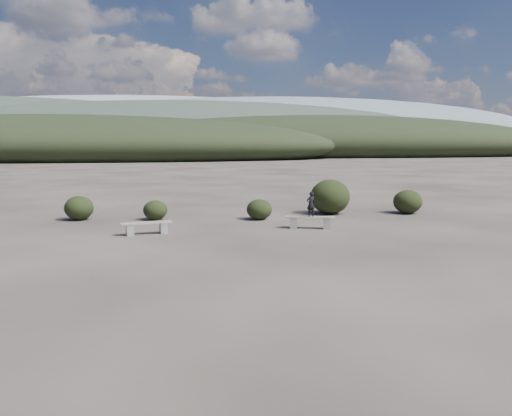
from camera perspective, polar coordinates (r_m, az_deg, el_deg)
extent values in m
plane|color=#292420|center=(12.88, 4.50, -6.80)|extent=(1200.00, 1200.00, 0.00)
cube|color=slate|center=(17.72, -14.22, -2.46)|extent=(0.31, 0.39, 0.39)
cube|color=slate|center=(17.91, -10.53, -2.25)|extent=(0.31, 0.39, 0.39)
cube|color=gray|center=(17.77, -12.39, -1.66)|extent=(1.78, 0.76, 0.05)
cube|color=slate|center=(18.70, 4.33, -1.71)|extent=(0.34, 0.41, 0.41)
cube|color=slate|center=(18.70, 8.07, -1.77)|extent=(0.34, 0.41, 0.41)
cube|color=gray|center=(18.66, 6.21, -1.05)|extent=(1.86, 0.85, 0.05)
imported|color=black|center=(18.59, 6.29, 0.45)|extent=(0.38, 0.30, 0.93)
ellipsoid|color=black|center=(21.10, -11.43, -0.24)|extent=(1.00, 1.00, 0.82)
ellipsoid|color=black|center=(20.76, 0.38, -0.17)|extent=(1.06, 1.06, 0.85)
ellipsoid|color=black|center=(22.66, 8.46, 1.29)|extent=(1.78, 1.78, 1.56)
ellipsoid|color=black|center=(23.59, 16.94, 0.70)|extent=(1.29, 1.29, 1.07)
ellipsoid|color=black|center=(21.92, -19.58, 0.00)|extent=(1.18, 1.18, 1.00)
ellipsoid|color=black|center=(104.52, -21.16, 6.64)|extent=(110.00, 40.00, 12.00)
ellipsoid|color=black|center=(127.89, 8.51, 7.30)|extent=(120.00, 44.00, 14.00)
ellipsoid|color=#2B352C|center=(172.19, -7.91, 8.06)|extent=(190.00, 64.00, 24.00)
ellipsoid|color=slate|center=(320.62, 4.39, 8.56)|extent=(340.00, 110.00, 44.00)
ellipsoid|color=gray|center=(413.15, -12.70, 8.51)|extent=(460.00, 140.00, 56.00)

